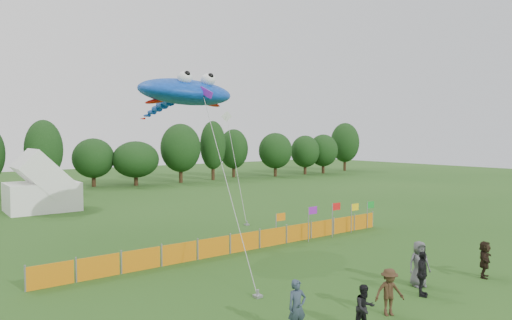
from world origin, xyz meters
TOP-DOWN VIEW (x-y plane):
  - ground at (0.00, 0.00)m, footprint 160.00×160.00m
  - treeline at (1.61, 44.93)m, footprint 104.57×8.78m
  - tent_right at (-4.07, 30.55)m, footprint 5.59×4.47m
  - barrier_fence at (1.69, 9.27)m, footprint 21.90×0.06m
  - flag_row at (8.14, 8.97)m, footprint 8.73×0.72m
  - spectator_a at (-3.16, -0.33)m, footprint 0.72×0.55m
  - spectator_b at (-1.25, -1.46)m, footprint 0.85×0.73m
  - spectator_c at (0.48, -1.13)m, footprint 1.24×1.05m
  - spectator_d at (3.14, -0.71)m, footprint 1.12×0.87m
  - spectator_e at (4.08, 0.05)m, footprint 1.11×0.96m
  - spectator_f at (7.48, -1.03)m, footprint 1.58×1.07m
  - stingray_kite at (-0.07, 12.95)m, footprint 6.55×17.40m
  - small_kite_white at (9.54, 22.02)m, footprint 6.04×10.94m

SIDE VIEW (x-z plane):
  - ground at x=0.00m, z-range 0.00..0.00m
  - barrier_fence at x=1.69m, z-range 0.00..1.00m
  - spectator_b at x=-1.25m, z-range 0.00..1.52m
  - spectator_f at x=7.48m, z-range 0.00..1.64m
  - spectator_c at x=0.48m, z-range 0.00..1.67m
  - spectator_a at x=-3.16m, z-range 0.00..1.76m
  - spectator_d at x=3.14m, z-range 0.00..1.78m
  - spectator_e at x=4.08m, z-range 0.00..1.91m
  - flag_row at x=8.14m, z-range 0.26..2.39m
  - tent_right at x=-4.07m, z-range 0.02..3.96m
  - treeline at x=1.61m, z-range 0.00..8.36m
  - small_kite_white at x=9.54m, z-range 1.04..9.78m
  - stingray_kite at x=-0.07m, z-range 3.86..13.76m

